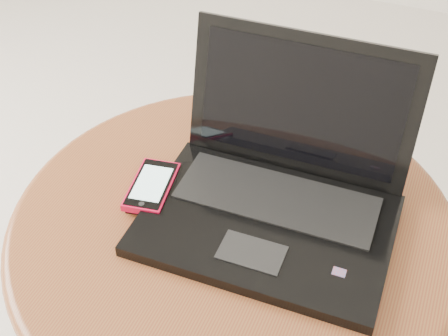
% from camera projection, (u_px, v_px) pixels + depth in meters
% --- Properties ---
extents(table, '(0.67, 0.67, 0.53)m').
position_uv_depth(table, '(233.00, 266.00, 0.97)').
color(table, '#622E13').
rests_on(table, ground).
extents(laptop, '(0.36, 0.31, 0.23)m').
position_uv_depth(laptop, '(277.00, 189.00, 0.88)').
color(laptop, black).
rests_on(laptop, table).
extents(phone_black, '(0.08, 0.12, 0.01)m').
position_uv_depth(phone_black, '(153.00, 188.00, 0.93)').
color(phone_black, black).
rests_on(phone_black, table).
extents(phone_pink, '(0.08, 0.12, 0.01)m').
position_uv_depth(phone_pink, '(152.00, 186.00, 0.92)').
color(phone_pink, red).
rests_on(phone_pink, phone_black).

